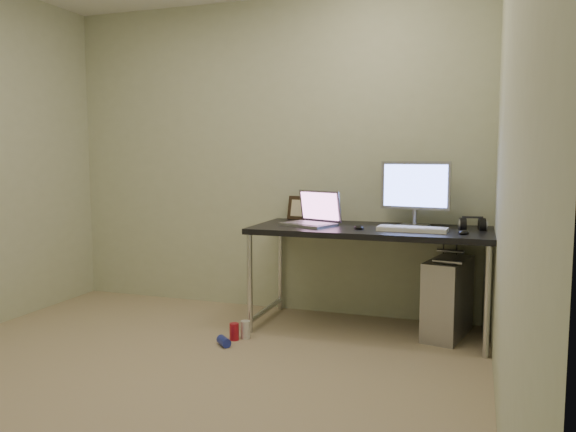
# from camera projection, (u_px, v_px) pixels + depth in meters

# --- Properties ---
(floor) EXTENTS (3.50, 3.50, 0.00)m
(floor) POSITION_uv_depth(u_px,v_px,m) (155.00, 387.00, 3.05)
(floor) COLOR tan
(floor) RESTS_ON ground
(wall_back) EXTENTS (3.50, 0.02, 2.50)m
(wall_back) POSITION_uv_depth(u_px,v_px,m) (268.00, 157.00, 4.57)
(wall_back) COLOR beige
(wall_back) RESTS_ON ground
(wall_right) EXTENTS (0.02, 3.50, 2.50)m
(wall_right) POSITION_uv_depth(u_px,v_px,m) (509.00, 157.00, 2.37)
(wall_right) COLOR beige
(wall_right) RESTS_ON ground
(desk) EXTENTS (1.67, 0.73, 0.75)m
(desk) POSITION_uv_depth(u_px,v_px,m) (370.00, 238.00, 4.00)
(desk) COLOR black
(desk) RESTS_ON ground
(tower_computer) EXTENTS (0.34, 0.56, 0.58)m
(tower_computer) POSITION_uv_depth(u_px,v_px,m) (448.00, 298.00, 3.91)
(tower_computer) COLOR #BCBCC1
(tower_computer) RESTS_ON ground
(cable_a) EXTENTS (0.01, 0.16, 0.69)m
(cable_a) POSITION_uv_depth(u_px,v_px,m) (443.00, 272.00, 4.16)
(cable_a) COLOR black
(cable_a) RESTS_ON ground
(cable_b) EXTENTS (0.02, 0.11, 0.71)m
(cable_b) POSITION_uv_depth(u_px,v_px,m) (456.00, 276.00, 4.12)
(cable_b) COLOR black
(cable_b) RESTS_ON ground
(can_red) EXTENTS (0.07, 0.07, 0.12)m
(can_red) POSITION_uv_depth(u_px,v_px,m) (234.00, 332.00, 3.84)
(can_red) COLOR #B51526
(can_red) RESTS_ON ground
(can_white) EXTENTS (0.08, 0.08, 0.12)m
(can_white) POSITION_uv_depth(u_px,v_px,m) (245.00, 330.00, 3.87)
(can_white) COLOR silver
(can_white) RESTS_ON ground
(can_blue) EXTENTS (0.12, 0.12, 0.06)m
(can_blue) POSITION_uv_depth(u_px,v_px,m) (224.00, 341.00, 3.72)
(can_blue) COLOR #202D9E
(can_blue) RESTS_ON ground
(laptop) EXTENTS (0.45, 0.41, 0.25)m
(laptop) POSITION_uv_depth(u_px,v_px,m) (313.00, 217.00, 4.12)
(laptop) COLOR #A1A1A8
(laptop) RESTS_ON desk
(monitor) EXTENTS (0.50, 0.17, 0.47)m
(monitor) POSITION_uv_depth(u_px,v_px,m) (415.00, 189.00, 4.01)
(monitor) COLOR #A1A1A8
(monitor) RESTS_ON desk
(keyboard) EXTENTS (0.47, 0.17, 0.03)m
(keyboard) POSITION_uv_depth(u_px,v_px,m) (412.00, 229.00, 3.79)
(keyboard) COLOR white
(keyboard) RESTS_ON desk
(mouse_right) EXTENTS (0.09, 0.12, 0.04)m
(mouse_right) POSITION_uv_depth(u_px,v_px,m) (464.00, 231.00, 3.64)
(mouse_right) COLOR black
(mouse_right) RESTS_ON desk
(mouse_left) EXTENTS (0.10, 0.12, 0.04)m
(mouse_left) POSITION_uv_depth(u_px,v_px,m) (359.00, 226.00, 3.91)
(mouse_left) COLOR black
(mouse_left) RESTS_ON desk
(headphones) EXTENTS (0.18, 0.11, 0.12)m
(headphones) POSITION_uv_depth(u_px,v_px,m) (472.00, 225.00, 3.85)
(headphones) COLOR black
(headphones) RESTS_ON desk
(picture_frame) EXTENTS (0.24, 0.10, 0.19)m
(picture_frame) POSITION_uv_depth(u_px,v_px,m) (302.00, 208.00, 4.46)
(picture_frame) COLOR black
(picture_frame) RESTS_ON desk
(webcam) EXTENTS (0.04, 0.03, 0.11)m
(webcam) POSITION_uv_depth(u_px,v_px,m) (322.00, 210.00, 4.40)
(webcam) COLOR silver
(webcam) RESTS_ON desk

